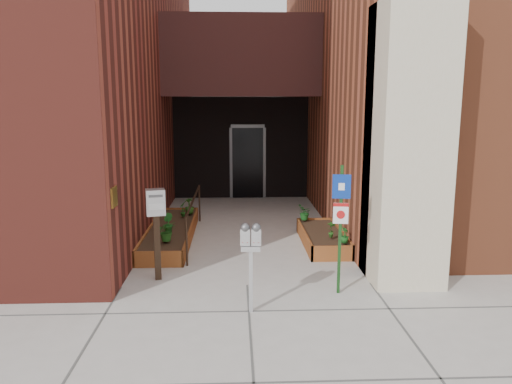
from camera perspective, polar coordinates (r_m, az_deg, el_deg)
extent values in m
plane|color=#9E9991|center=(8.13, -1.03, -10.61)|extent=(80.00, 80.00, 0.00)
cube|color=maroon|center=(15.55, -25.60, 17.22)|extent=(8.00, 14.60, 10.00)
cube|color=#9A4A2C|center=(16.10, 21.17, 17.27)|extent=(8.00, 13.70, 10.00)
cube|color=beige|center=(8.27, 16.91, 5.01)|extent=(1.10, 1.20, 4.40)
cube|color=black|center=(13.62, -1.72, 15.06)|extent=(4.20, 2.00, 2.00)
cube|color=black|center=(15.04, -1.74, 5.10)|extent=(4.00, 0.30, 3.00)
cube|color=black|center=(14.92, -0.95, 3.32)|extent=(0.90, 0.06, 2.10)
cube|color=#B79338|center=(7.73, -15.94, -0.55)|extent=(0.04, 0.30, 0.30)
cube|color=brown|center=(9.05, -11.13, -7.57)|extent=(0.90, 0.04, 0.30)
cube|color=brown|center=(12.45, -8.69, -2.47)|extent=(0.90, 0.04, 0.30)
cube|color=brown|center=(10.80, -11.98, -4.61)|extent=(0.04, 3.60, 0.30)
cube|color=brown|center=(10.69, -7.42, -4.62)|extent=(0.04, 3.60, 0.30)
cube|color=black|center=(10.74, -9.71, -4.72)|extent=(0.82, 3.52, 0.26)
cube|color=brown|center=(9.30, 8.77, -6.98)|extent=(0.80, 0.04, 0.30)
cube|color=brown|center=(11.35, 6.68, -3.71)|extent=(0.80, 0.04, 0.30)
cube|color=brown|center=(10.26, 5.52, -5.23)|extent=(0.04, 2.20, 0.30)
cube|color=brown|center=(10.39, 9.69, -5.13)|extent=(0.04, 2.20, 0.30)
cube|color=black|center=(10.32, 7.62, -5.29)|extent=(0.72, 2.12, 0.26)
cylinder|color=black|center=(8.97, -7.95, -5.62)|extent=(0.04, 0.04, 0.90)
cylinder|color=black|center=(12.16, -6.48, -1.28)|extent=(0.04, 0.04, 0.90)
cylinder|color=black|center=(10.47, -7.15, -0.84)|extent=(0.04, 3.30, 0.04)
cube|color=#B9B9BC|center=(7.03, -0.59, -10.20)|extent=(0.06, 0.06, 0.89)
cube|color=#B9B9BC|center=(6.87, -0.60, -6.46)|extent=(0.27, 0.12, 0.07)
cube|color=#B9B9BC|center=(6.83, -1.24, -5.17)|extent=(0.14, 0.10, 0.23)
sphere|color=#59595B|center=(6.79, -1.24, -4.09)|extent=(0.13, 0.13, 0.13)
cube|color=white|center=(6.78, -1.26, -5.13)|extent=(0.08, 0.01, 0.04)
cube|color=#B21414|center=(6.80, -1.25, -5.71)|extent=(0.08, 0.01, 0.03)
cube|color=#B9B9BC|center=(6.83, 0.03, -5.18)|extent=(0.14, 0.10, 0.23)
sphere|color=#59595B|center=(6.79, 0.03, -4.10)|extent=(0.13, 0.13, 0.13)
cube|color=white|center=(6.78, 0.03, -5.14)|extent=(0.08, 0.01, 0.04)
cube|color=#B21414|center=(6.80, 0.03, -5.72)|extent=(0.08, 0.01, 0.03)
cube|color=#163D16|center=(7.63, 9.58, -4.35)|extent=(0.05, 0.05, 1.98)
cube|color=navy|center=(7.46, 9.75, 0.62)|extent=(0.27, 0.06, 0.36)
cube|color=white|center=(7.46, 9.76, 0.61)|extent=(0.09, 0.02, 0.11)
cube|color=white|center=(7.54, 9.66, -2.42)|extent=(0.23, 0.05, 0.32)
cube|color=#B21414|center=(7.51, 9.69, -1.45)|extent=(0.22, 0.04, 0.05)
cylinder|color=#B21414|center=(7.53, 9.66, -2.57)|extent=(0.13, 0.03, 0.13)
cube|color=black|center=(8.37, -11.22, -6.19)|extent=(0.12, 0.12, 1.10)
cube|color=silver|center=(8.19, -11.41, -1.15)|extent=(0.34, 0.28, 0.42)
cube|color=#59595B|center=(8.05, -11.39, -0.47)|extent=(0.22, 0.06, 0.04)
cube|color=white|center=(8.09, -11.34, -1.66)|extent=(0.24, 0.06, 0.10)
imported|color=#1E5217|center=(9.56, -10.18, -4.43)|extent=(0.46, 0.46, 0.38)
imported|color=#195A1B|center=(10.08, -10.05, -3.57)|extent=(0.31, 0.31, 0.40)
imported|color=#265A19|center=(11.72, -7.62, -1.57)|extent=(0.28, 0.28, 0.38)
imported|color=#1C5518|center=(11.47, -8.36, -1.94)|extent=(0.20, 0.20, 0.35)
imported|color=#18551A|center=(9.44, 10.10, -4.89)|extent=(0.23, 0.23, 0.29)
imported|color=#27621C|center=(9.76, 8.62, -4.24)|extent=(0.22, 0.22, 0.32)
imported|color=#164F19|center=(11.06, 5.58, -2.34)|extent=(0.37, 0.37, 0.35)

